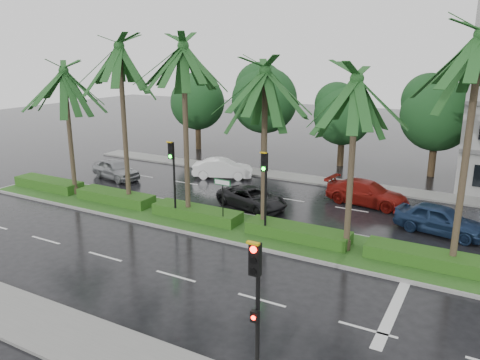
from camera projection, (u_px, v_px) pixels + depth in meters
The scene contains 17 objects.
ground at pixel (235, 236), 23.72m from camera, with size 120.00×120.00×0.00m, color black.
near_sidewalk at pixel (79, 340), 15.11m from camera, with size 40.00×2.40×0.12m, color slate.
far_sidewalk at pixel (317, 180), 33.82m from camera, with size 40.00×2.00×0.12m, color slate.
median at pixel (244, 229), 24.54m from camera, with size 36.00×4.00×0.15m.
hedge at pixel (244, 222), 24.44m from camera, with size 35.20×1.40×0.60m.
lane_markings at pixel (287, 251), 21.94m from camera, with size 34.00×13.06×0.01m.
palm_row at pixel (223, 72), 23.02m from camera, with size 26.30×4.20×10.31m.
signal_near at pixel (256, 309), 12.33m from camera, with size 0.34×0.45×4.36m.
signal_median_left at pixel (173, 169), 25.05m from camera, with size 0.34×0.42×4.36m.
signal_median_right at pixel (265, 182), 22.47m from camera, with size 0.34×0.42×4.36m.
street_sign at pixel (223, 191), 24.03m from camera, with size 0.95×0.09×2.60m.
bg_trees at pixel (349, 105), 37.04m from camera, with size 33.32×5.70×8.23m.
car_silver at pixel (116, 169), 34.33m from camera, with size 4.23×1.70×1.44m, color #909397.
car_white at pixel (223, 168), 34.52m from camera, with size 4.36×1.52×1.44m, color white.
car_darkgrey at pixel (252, 198), 27.87m from camera, with size 4.54×2.09×1.26m, color black.
car_red at pixel (367, 193), 28.50m from camera, with size 5.05×2.05×1.47m, color maroon.
car_blue at pixel (440, 219), 23.91m from camera, with size 4.48×1.80×1.53m, color navy.
Camera 1 is at (10.96, -19.20, 9.06)m, focal length 35.00 mm.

